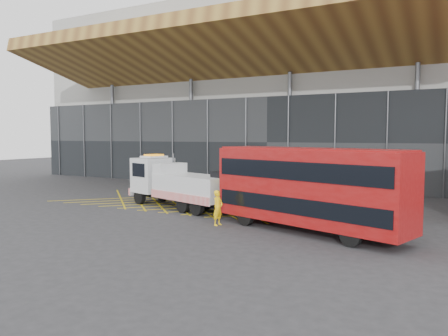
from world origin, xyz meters
The scene contains 6 objects.
ground_plane centered at (0.00, 0.00, 0.00)m, with size 120.00×120.00×0.00m, color #29292C.
road_markings centered at (1.60, 0.00, 0.01)m, with size 19.96×7.16×0.01m.
construction_building centered at (1.92, 18.40, 8.98)m, with size 55.00×23.97×18.00m.
recovery_truck centered at (1.17, -1.44, 1.56)m, with size 9.61×4.70×3.38m.
bus_towed centered at (10.70, -4.46, 2.22)m, with size 10.01×5.17×3.99m.
worker centered at (6.18, -5.05, 0.90)m, with size 0.65×0.43×1.79m, color yellow.
Camera 1 is at (16.91, -24.28, 4.56)m, focal length 35.00 mm.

